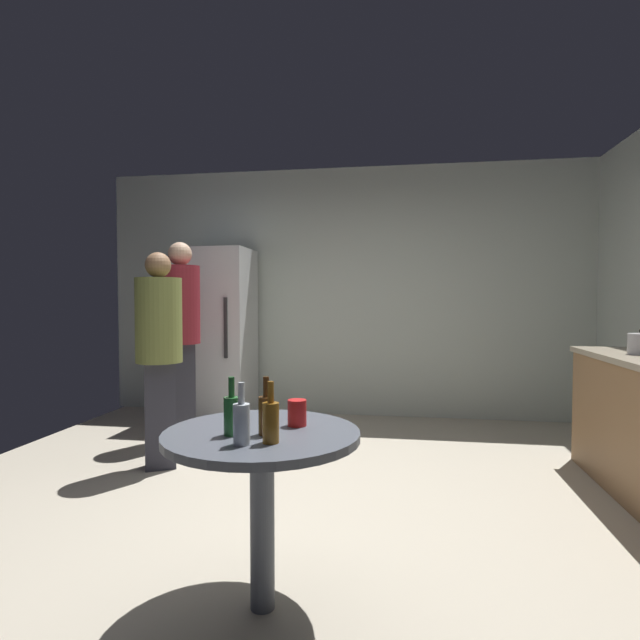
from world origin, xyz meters
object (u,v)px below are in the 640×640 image
at_px(beer_bottle_brown, 266,414).
at_px(plastic_cup_red, 297,413).
at_px(refrigerator, 218,334).
at_px(person_in_maroon_shirt, 181,325).
at_px(beer_bottle_amber, 271,421).
at_px(beer_bottle_green, 232,414).
at_px(foreground_table, 262,456).
at_px(beer_bottle_clear, 241,422).
at_px(person_in_olive_shirt, 159,343).

relative_size(beer_bottle_brown, plastic_cup_red, 2.09).
xyz_separation_m(refrigerator, person_in_maroon_shirt, (-0.02, -0.85, 0.15)).
relative_size(beer_bottle_amber, beer_bottle_brown, 1.00).
height_order(beer_bottle_green, plastic_cup_red, beer_bottle_green).
distance_m(beer_bottle_brown, plastic_cup_red, 0.18).
relative_size(foreground_table, beer_bottle_brown, 3.48).
bearing_deg(beer_bottle_clear, refrigerator, 111.95).
bearing_deg(refrigerator, beer_bottle_brown, -66.33).
xyz_separation_m(refrigerator, beer_bottle_green, (1.26, -3.21, -0.08)).
relative_size(refrigerator, beer_bottle_green, 7.83).
distance_m(beer_bottle_clear, plastic_cup_red, 0.34).
distance_m(beer_bottle_clear, person_in_olive_shirt, 2.14).
relative_size(plastic_cup_red, person_in_maroon_shirt, 0.06).
bearing_deg(person_in_olive_shirt, beer_bottle_brown, 9.96).
relative_size(beer_bottle_green, person_in_olive_shirt, 0.14).
xyz_separation_m(foreground_table, plastic_cup_red, (0.12, 0.10, 0.16)).
distance_m(beer_bottle_amber, plastic_cup_red, 0.27).
relative_size(beer_bottle_amber, beer_bottle_green, 1.00).
distance_m(refrigerator, beer_bottle_clear, 3.59).
relative_size(foreground_table, person_in_olive_shirt, 0.49).
xyz_separation_m(foreground_table, beer_bottle_brown, (0.03, -0.05, 0.19)).
height_order(refrigerator, plastic_cup_red, refrigerator).
bearing_deg(beer_bottle_brown, person_in_olive_shirt, 128.13).
height_order(foreground_table, beer_bottle_brown, beer_bottle_brown).
height_order(person_in_maroon_shirt, person_in_olive_shirt, person_in_maroon_shirt).
height_order(plastic_cup_red, person_in_olive_shirt, person_in_olive_shirt).
height_order(beer_bottle_amber, person_in_olive_shirt, person_in_olive_shirt).
xyz_separation_m(beer_bottle_green, person_in_maroon_shirt, (-1.29, 2.36, 0.23)).
bearing_deg(beer_bottle_brown, beer_bottle_amber, -66.60).
bearing_deg(beer_bottle_clear, person_in_olive_shirt, 124.55).
height_order(refrigerator, foreground_table, refrigerator).
relative_size(foreground_table, beer_bottle_amber, 3.48).
xyz_separation_m(plastic_cup_red, person_in_maroon_shirt, (-1.51, 2.17, 0.26)).
relative_size(person_in_maroon_shirt, person_in_olive_shirt, 1.10).
relative_size(beer_bottle_brown, beer_bottle_clear, 1.00).
bearing_deg(beer_bottle_green, person_in_maroon_shirt, 118.61).
height_order(foreground_table, beer_bottle_clear, beer_bottle_clear).
bearing_deg(foreground_table, refrigerator, 113.52).
height_order(refrigerator, person_in_maroon_shirt, refrigerator).
xyz_separation_m(beer_bottle_amber, beer_bottle_clear, (-0.10, -0.04, 0.00)).
height_order(beer_bottle_brown, plastic_cup_red, beer_bottle_brown).
xyz_separation_m(beer_bottle_clear, person_in_maroon_shirt, (-1.36, 2.48, 0.23)).
xyz_separation_m(refrigerator, beer_bottle_amber, (1.44, -3.29, -0.08)).
distance_m(beer_bottle_green, plastic_cup_red, 0.29).
distance_m(foreground_table, plastic_cup_red, 0.23).
distance_m(beer_bottle_amber, beer_bottle_clear, 0.11).
xyz_separation_m(beer_bottle_brown, beer_bottle_green, (-0.13, -0.03, 0.00)).
xyz_separation_m(refrigerator, foreground_table, (1.36, -3.13, -0.27)).
xyz_separation_m(refrigerator, person_in_olive_shirt, (0.13, -1.57, 0.05)).
distance_m(plastic_cup_red, person_in_olive_shirt, 1.99).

